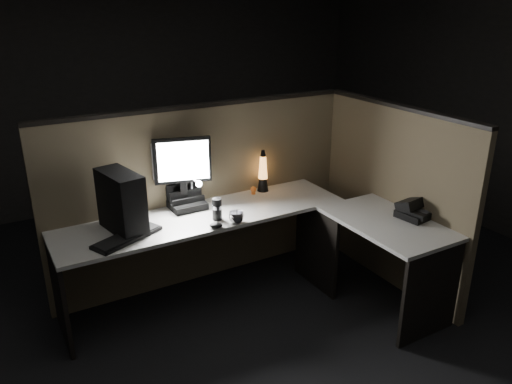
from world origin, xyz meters
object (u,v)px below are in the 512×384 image
monitor (183,166)px  lava_lamp (263,174)px  keyboard (127,237)px  desk_phone (414,209)px  pc_tower (121,202)px

monitor → lava_lamp: bearing=16.1°
keyboard → desk_phone: (2.03, -0.72, 0.05)m
pc_tower → lava_lamp: size_ratio=1.20×
pc_tower → desk_phone: bearing=-34.8°
pc_tower → lava_lamp: (1.28, 0.19, -0.07)m
monitor → lava_lamp: 0.76m
monitor → keyboard: size_ratio=1.13×
pc_tower → lava_lamp: 1.30m
keyboard → pc_tower: bearing=57.2°
keyboard → desk_phone: desk_phone is taller
pc_tower → monitor: monitor is taller
monitor → desk_phone: size_ratio=1.99×
lava_lamp → desk_phone: 1.29m
pc_tower → monitor: (0.55, 0.18, 0.13)m
keyboard → lava_lamp: (1.31, 0.34, 0.14)m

